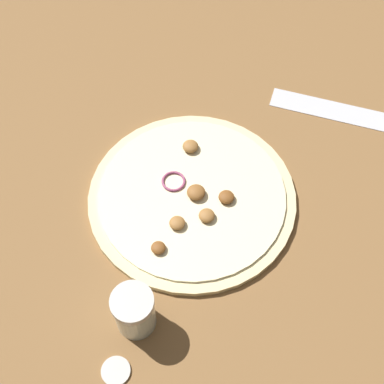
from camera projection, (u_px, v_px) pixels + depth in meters
The scene contains 5 objects.
ground_plane at pixel (192, 199), 0.82m from camera, with size 3.00×3.00×0.00m, color brown.
pizza at pixel (192, 197), 0.81m from camera, with size 0.32×0.32×0.03m.
knife at pixel (381, 119), 0.90m from camera, with size 0.29×0.07×0.02m.
spice_jar at pixel (134, 311), 0.68m from camera, with size 0.06×0.06×0.08m.
loose_cap at pixel (116, 371), 0.68m from camera, with size 0.04×0.04×0.01m.
Camera 1 is at (-0.07, 0.42, 0.70)m, focal length 50.00 mm.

